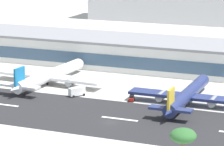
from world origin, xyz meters
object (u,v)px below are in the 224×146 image
object	(u,v)px
airliner_gold_tail_gate_1	(186,96)
service_baggage_tug_0	(132,98)
airliner_blue_tail_gate_0	(48,76)
service_box_truck_1	(77,91)
palm_tree_1	(183,136)
terminal_building	(155,54)

from	to	relation	value
airliner_gold_tail_gate_1	service_baggage_tug_0	bearing A→B (deg)	96.26
airliner_blue_tail_gate_0	service_baggage_tug_0	xyz separation A→B (m)	(37.11, -9.18, -2.26)
airliner_blue_tail_gate_0	service_box_truck_1	bearing A→B (deg)	-116.96
service_box_truck_1	palm_tree_1	world-z (taller)	palm_tree_1
airliner_gold_tail_gate_1	service_baggage_tug_0	distance (m)	18.79
airliner_gold_tail_gate_1	service_box_truck_1	distance (m)	38.80
airliner_blue_tail_gate_0	service_baggage_tug_0	distance (m)	38.30
terminal_building	palm_tree_1	size ratio (longest dim) A/B	13.40
terminal_building	airliner_gold_tail_gate_1	bearing A→B (deg)	-61.16
airliner_gold_tail_gate_1	service_box_truck_1	xyz separation A→B (m)	(-38.65, -3.10, -1.47)
terminal_building	airliner_blue_tail_gate_0	size ratio (longest dim) A/B	3.64
airliner_blue_tail_gate_0	airliner_gold_tail_gate_1	bearing A→B (deg)	-93.22
airliner_blue_tail_gate_0	airliner_gold_tail_gate_1	world-z (taller)	airliner_blue_tail_gate_0
terminal_building	airliner_gold_tail_gate_1	xyz separation A→B (m)	(27.20, -49.40, -2.75)
airliner_gold_tail_gate_1	palm_tree_1	world-z (taller)	palm_tree_1
service_baggage_tug_0	service_box_truck_1	bearing A→B (deg)	-96.87
service_box_truck_1	palm_tree_1	bearing A→B (deg)	76.84
terminal_building	service_baggage_tug_0	xyz separation A→B (m)	(8.65, -51.42, -4.97)
service_baggage_tug_0	airliner_gold_tail_gate_1	bearing A→B (deg)	86.30
terminal_building	airliner_blue_tail_gate_0	distance (m)	51.01
airliner_gold_tail_gate_1	palm_tree_1	distance (m)	65.52
terminal_building	service_baggage_tug_0	size ratio (longest dim) A/B	52.85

